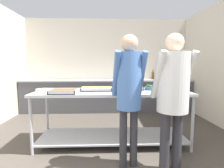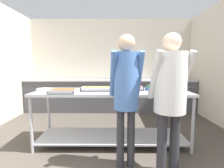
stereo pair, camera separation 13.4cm
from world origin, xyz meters
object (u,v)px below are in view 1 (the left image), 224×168
Objects in this scene: broccoli_bowl at (150,88)px; guest_serving_left at (173,89)px; serving_tray_vegetables at (64,92)px; water_bottle at (153,75)px; serving_tray_greens at (97,89)px; sauce_pan at (174,89)px; serving_tray_roast at (128,88)px; plate_stack at (43,90)px; guest_serving_right at (129,86)px.

broccoli_bowl is 0.91m from guest_serving_left.
serving_tray_vegetables is 3.15m from water_bottle.
serving_tray_greens is at bearing 28.60° from serving_tray_vegetables.
serving_tray_roast is at bearing 161.68° from sauce_pan.
serving_tray_roast is at bearing 13.02° from serving_tray_greens.
plate_stack is 0.60× the size of serving_tray_vegetables.
guest_serving_left reaches higher than serving_tray_vegetables.
guest_serving_left is 3.08m from water_bottle.
serving_tray_greens is at bearing 137.51° from guest_serving_left.
serving_tray_vegetables and serving_tray_greens have the same top height.
serving_tray_greens is at bearing -166.98° from serving_tray_roast.
water_bottle is at bearing 69.52° from guest_serving_right.
serving_tray_vegetables and serving_tray_roast have the same top height.
broccoli_bowl is at bearing 5.61° from plate_stack.
guest_serving_left reaches higher than plate_stack.
sauce_pan is at bearing 37.26° from guest_serving_right.
water_bottle is at bearing 50.61° from serving_tray_vegetables.
guest_serving_left is (0.93, -0.86, 0.11)m from serving_tray_greens.
water_bottle is (1.08, 2.89, -0.02)m from guest_serving_right.
plate_stack is at bearing -174.39° from broccoli_bowl.
serving_tray_roast is at bearing 112.53° from guest_serving_left.
serving_tray_roast is at bearing 83.80° from guest_serving_right.
water_bottle is at bearing 55.04° from serving_tray_greens.
water_bottle is (0.58, 3.02, 0.00)m from guest_serving_left.
guest_serving_right is at bearing -25.53° from plate_stack.
serving_tray_vegetables reaches higher than plate_stack.
serving_tray_roast is 0.38m from broccoli_bowl.
serving_tray_vegetables is at bearing -159.17° from serving_tray_roast.
guest_serving_left reaches higher than serving_tray_roast.
guest_serving_left is at bearing -15.01° from guest_serving_right.
sauce_pan is 1.48× the size of water_bottle.
sauce_pan is (0.71, -0.24, 0.01)m from serving_tray_roast.
guest_serving_right is at bearing -120.85° from broccoli_bowl.
guest_serving_right is (0.91, -0.46, 0.14)m from serving_tray_vegetables.
broccoli_bowl is (1.38, 0.31, 0.01)m from serving_tray_vegetables.
plate_stack is 0.47× the size of serving_tray_greens.
water_bottle is (0.28, 2.28, 0.10)m from sauce_pan.
serving_tray_roast is at bearing 10.19° from plate_stack.
serving_tray_roast is 2.69× the size of broccoli_bowl.
guest_serving_left is 5.80× the size of water_bottle.
sauce_pan is 1.01m from guest_serving_right.
guest_serving_right reaches higher than serving_tray_greens.
guest_serving_left is at bearing -42.49° from serving_tray_greens.
guest_serving_left reaches higher than serving_tray_greens.
serving_tray_roast is at bearing 20.83° from serving_tray_vegetables.
guest_serving_right is at bearing -26.78° from serving_tray_vegetables.
plate_stack is 0.81× the size of water_bottle.
guest_serving_left is at bearing -22.85° from serving_tray_vegetables.
serving_tray_vegetables is 0.54m from serving_tray_greens.
serving_tray_roast is 1.07m from guest_serving_left.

